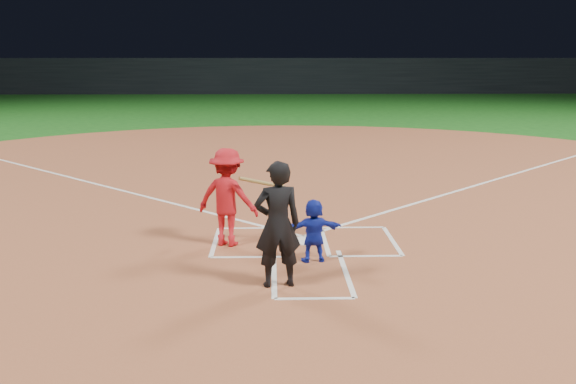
{
  "coord_description": "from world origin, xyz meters",
  "views": [
    {
      "loc": [
        -0.59,
        -11.04,
        3.24
      ],
      "look_at": [
        -0.3,
        -0.4,
        1.0
      ],
      "focal_mm": 40.0,
      "sensor_mm": 36.0,
      "label": 1
    }
  ],
  "objects_px": {
    "batter_at_plate": "(227,197)",
    "home_plate": "(304,241)",
    "catcher": "(314,230)",
    "umpire": "(278,224)"
  },
  "relations": [
    {
      "from": "batter_at_plate",
      "to": "home_plate",
      "type": "bearing_deg",
      "value": 7.24
    },
    {
      "from": "batter_at_plate",
      "to": "catcher",
      "type": "bearing_deg",
      "value": -34.14
    },
    {
      "from": "home_plate",
      "to": "umpire",
      "type": "height_order",
      "value": "umpire"
    },
    {
      "from": "home_plate",
      "to": "catcher",
      "type": "xyz_separation_m",
      "value": [
        0.09,
        -1.14,
        0.51
      ]
    },
    {
      "from": "umpire",
      "to": "batter_at_plate",
      "type": "xyz_separation_m",
      "value": [
        -0.85,
        2.09,
        -0.06
      ]
    },
    {
      "from": "home_plate",
      "to": "umpire",
      "type": "xyz_separation_m",
      "value": [
        -0.5,
        -2.26,
        0.9
      ]
    },
    {
      "from": "home_plate",
      "to": "batter_at_plate",
      "type": "bearing_deg",
      "value": 7.24
    },
    {
      "from": "catcher",
      "to": "home_plate",
      "type": "bearing_deg",
      "value": -93.55
    },
    {
      "from": "home_plate",
      "to": "catcher",
      "type": "bearing_deg",
      "value": 94.59
    },
    {
      "from": "umpire",
      "to": "batter_at_plate",
      "type": "distance_m",
      "value": 2.26
    }
  ]
}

